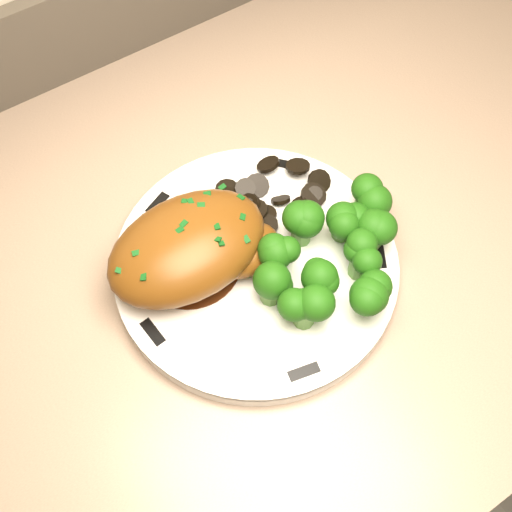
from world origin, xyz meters
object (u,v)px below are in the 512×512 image
broccoli_florets (329,254)px  chicken_breast (194,248)px  plate (256,265)px  counter (472,231)px

broccoli_florets → chicken_breast: bearing=144.2°
plate → chicken_breast: bearing=149.2°
plate → broccoli_florets: bearing=-40.0°
counter → broccoli_florets: 0.71m
plate → broccoli_florets: 0.08m
counter → broccoli_florets: counter is taller
plate → broccoli_florets: broccoli_florets is taller
broccoli_florets → plate: bearing=140.0°
counter → chicken_breast: counter is taller
counter → plate: (-0.54, -0.05, 0.48)m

